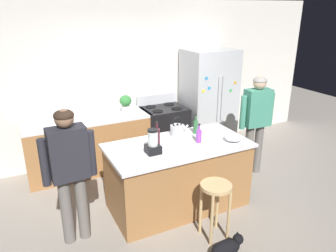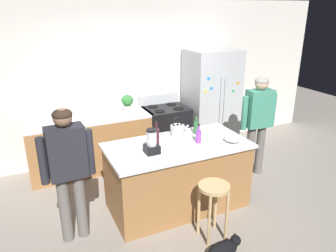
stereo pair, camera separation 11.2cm
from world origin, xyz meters
name	(u,v)px [view 1 (the left image)]	position (x,y,z in m)	size (l,w,h in m)	color
ground_plane	(178,205)	(0.00, 0.00, 0.00)	(14.00, 14.00, 0.00)	gray
back_wall	(126,81)	(0.00, 1.95, 1.35)	(8.00, 0.10, 2.70)	silver
kitchen_island	(178,175)	(0.00, 0.00, 0.46)	(1.85, 0.93, 0.91)	#9E6B3D
back_counter_run	(90,145)	(-0.80, 1.55, 0.46)	(2.00, 0.64, 0.91)	#9E6B3D
refrigerator	(208,101)	(1.44, 1.50, 0.94)	(0.90, 0.73, 1.87)	#B7BABF
stove_range	(164,131)	(0.52, 1.52, 0.47)	(0.76, 0.65, 1.09)	black
person_by_island_left	(69,165)	(-1.38, -0.08, 0.96)	(0.59, 0.24, 1.60)	#66605B
person_by_sink_right	(256,117)	(1.53, 0.29, 0.97)	(0.60, 0.26, 1.60)	#66605B
bar_stool	(216,197)	(0.08, -0.76, 0.54)	(0.36, 0.36, 0.70)	tan
cat	(227,248)	(0.02, -1.10, 0.11)	(0.52, 0.18, 0.26)	black
potted_plant	(126,103)	(-0.16, 1.55, 1.09)	(0.20, 0.20, 0.30)	silver
blender_appliance	(153,143)	(-0.40, -0.10, 1.04)	(0.17, 0.17, 0.31)	black
bottle_olive_oil	(196,126)	(0.39, 0.23, 1.01)	(0.07, 0.07, 0.28)	#2D6638
bottle_soda	(199,136)	(0.27, -0.06, 1.01)	(0.07, 0.07, 0.26)	purple
bottle_wine	(157,136)	(-0.25, 0.12, 1.03)	(0.08, 0.08, 0.32)	#471923
mixing_bowl	(233,137)	(0.69, -0.23, 0.96)	(0.23, 0.23, 0.10)	white
tea_kettle	(178,130)	(0.14, 0.29, 0.99)	(0.28, 0.20, 0.27)	#B7BABF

